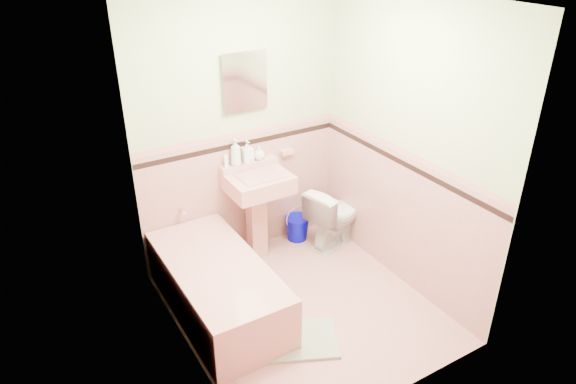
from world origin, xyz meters
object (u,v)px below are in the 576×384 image
soap_bottle_right (259,153)px  toilet (335,216)px  sink (259,217)px  shoe (272,338)px  bathtub (218,289)px  medicine_cabinet (244,81)px  soap_bottle_mid (247,152)px  bucket (297,228)px  soap_bottle_left (236,152)px

soap_bottle_right → toilet: soap_bottle_right is taller
sink → shoe: sink is taller
bathtub → sink: bearing=37.9°
medicine_cabinet → soap_bottle_mid: (-0.01, -0.03, -0.65)m
bathtub → shoe: (0.19, -0.56, -0.17)m
sink → soap_bottle_right: 0.61m
soap_bottle_mid → shoe: size_ratio=1.52×
bathtub → toilet: bearing=14.1°
medicine_cabinet → soap_bottle_mid: medicine_cabinet is taller
sink → soap_bottle_mid: size_ratio=4.14×
sink → soap_bottle_right: size_ratio=6.57×
medicine_cabinet → toilet: 1.62m
bucket → shoe: size_ratio=1.77×
bathtub → bucket: size_ratio=6.03×
bathtub → sink: (0.68, 0.53, 0.22)m
bathtub → soap_bottle_mid: bearing=46.8°
soap_bottle_mid → soap_bottle_left: bearing=180.0°
soap_bottle_mid → toilet: bearing=-24.3°
bucket → shoe: bearing=-129.1°
bucket → sink: bearing=-168.7°
medicine_cabinet → bucket: medicine_cabinet is taller
medicine_cabinet → shoe: 2.15m
sink → shoe: 1.26m
soap_bottle_mid → bucket: 1.06m
sink → toilet: bearing=-12.5°
medicine_cabinet → shoe: medicine_cabinet is taller
soap_bottle_right → bucket: bearing=-12.6°
soap_bottle_left → toilet: soap_bottle_left is taller
bathtub → sink: size_ratio=1.69×
sink → shoe: size_ratio=6.31×
soap_bottle_left → soap_bottle_right: size_ratio=1.86×
toilet → shoe: 1.58m
sink → medicine_cabinet: medicine_cabinet is taller
soap_bottle_left → shoe: soap_bottle_left is taller
soap_bottle_right → toilet: 1.02m
bathtub → soap_bottle_mid: size_ratio=7.00×
sink → soap_bottle_mid: soap_bottle_mid is taller
sink → shoe: bearing=-114.0°
bathtub → soap_bottle_right: soap_bottle_right is taller
toilet → bathtub: bearing=88.6°
sink → soap_bottle_mid: bearing=94.0°
medicine_cabinet → soap_bottle_mid: size_ratio=2.28×
bathtub → toilet: toilet is taller
soap_bottle_mid → bucket: (0.49, -0.08, -0.93)m
sink → medicine_cabinet: (0.00, 0.21, 1.26)m
soap_bottle_mid → bucket: soap_bottle_mid is taller
soap_bottle_mid → shoe: soap_bottle_mid is taller
soap_bottle_right → soap_bottle_mid: bearing=180.0°
bathtub → medicine_cabinet: bearing=47.4°
bathtub → toilet: 1.49m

